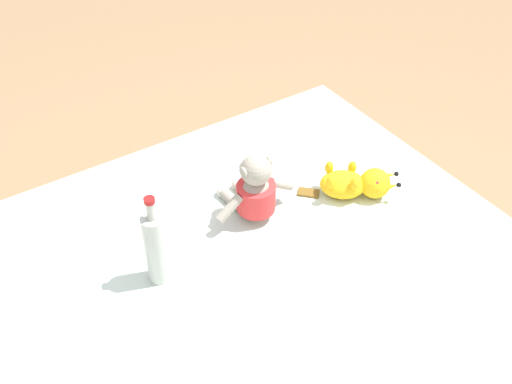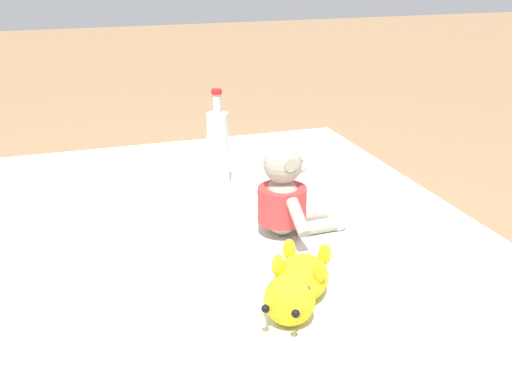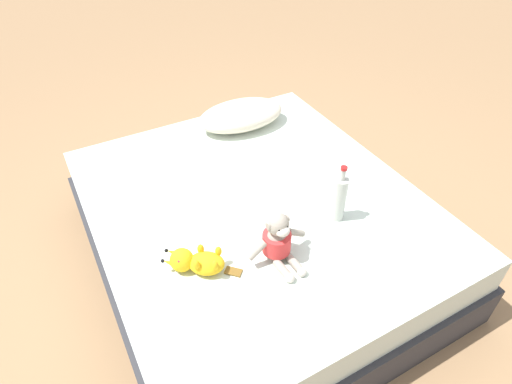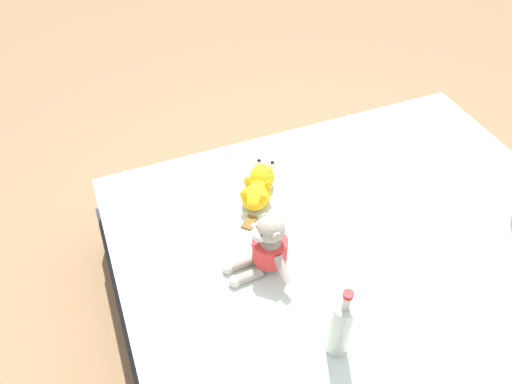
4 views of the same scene
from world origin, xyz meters
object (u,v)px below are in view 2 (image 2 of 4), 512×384
(bed, at_px, (140,311))
(glass_bottle, at_px, (218,148))
(plush_monkey, at_px, (286,198))
(plush_yellow_creature, at_px, (297,286))

(bed, bearing_deg, glass_bottle, -47.14)
(glass_bottle, bearing_deg, plush_monkey, -168.29)
(plush_monkey, relative_size, plush_yellow_creature, 0.97)
(bed, height_order, plush_yellow_creature, plush_yellow_creature)
(bed, xyz_separation_m, plush_yellow_creature, (-0.43, -0.27, 0.27))
(plush_monkey, bearing_deg, bed, 75.28)
(bed, distance_m, plush_monkey, 0.49)
(bed, height_order, plush_monkey, plush_monkey)
(bed, xyz_separation_m, plush_monkey, (-0.10, -0.37, 0.31))
(plush_yellow_creature, xyz_separation_m, glass_bottle, (0.70, -0.03, 0.07))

